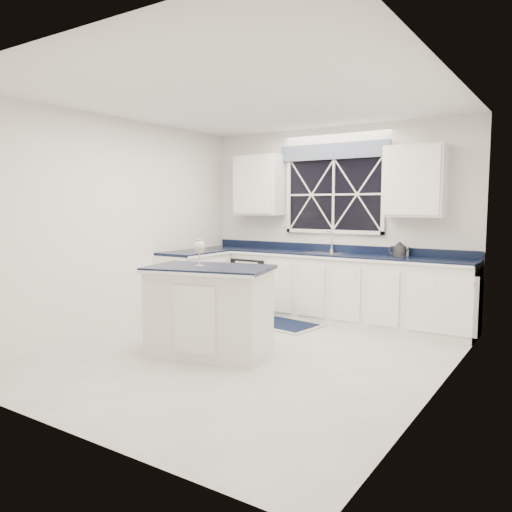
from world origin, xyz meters
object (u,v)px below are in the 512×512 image
Objects in this scene: faucet at (331,241)px; kettle at (399,249)px; dishwasher at (259,284)px; island at (210,310)px; wine_glass at (199,248)px; soap_bottle at (405,249)px.

faucet is 1.02m from kettle.
island is at bearing -70.08° from dishwasher.
faucet is 1.06× the size of wine_glass.
faucet reaches higher than dishwasher.
wine_glass is at bearing -170.74° from island.
soap_bottle is at bearing 1.40° from faucet.
island is 5.04× the size of wine_glass.
faucet is (1.10, 0.19, 0.69)m from dishwasher.
faucet reaches higher than island.
wine_glass reaches higher than island.
kettle is at bearing 45.53° from island.
kettle reaches higher than island.
faucet is 1.09× the size of kettle.
soap_bottle is (1.05, 0.03, -0.07)m from faucet.
dishwasher is at bearing 179.75° from kettle.
island is 0.68m from wine_glass.
wine_glass is at bearing -120.76° from soap_bottle.
dishwasher is 1.31m from faucet.
kettle is 1.55× the size of soap_bottle.
faucet reaches higher than soap_bottle.
dishwasher is 2.89× the size of wine_glass.
soap_bottle reaches higher than island.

